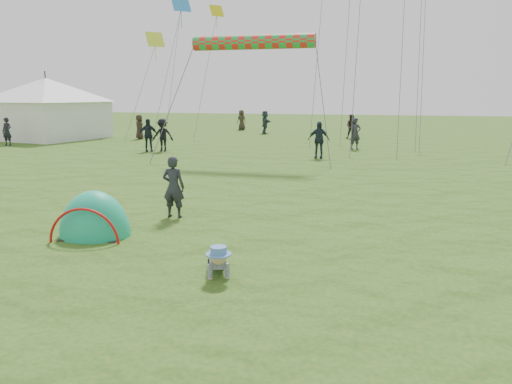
% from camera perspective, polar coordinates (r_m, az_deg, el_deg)
% --- Properties ---
extents(ground, '(140.00, 140.00, 0.00)m').
position_cam_1_polar(ground, '(8.85, -12.55, -9.54)').
color(ground, '#214E18').
extents(crawling_toddler, '(0.82, 0.95, 0.61)m').
position_cam_1_polar(crawling_toddler, '(8.66, -4.38, -7.63)').
color(crawling_toddler, black).
rests_on(crawling_toddler, ground).
extents(popup_tent, '(1.77, 1.54, 2.03)m').
position_cam_1_polar(popup_tent, '(11.64, -17.88, -4.77)').
color(popup_tent, '#0F9496').
rests_on(popup_tent, ground).
extents(standing_adult, '(0.58, 0.39, 1.57)m').
position_cam_1_polar(standing_adult, '(12.72, -9.40, 0.57)').
color(standing_adult, '#25252B').
rests_on(standing_adult, ground).
extents(event_marquee, '(7.60, 7.60, 4.48)m').
position_cam_1_polar(event_marquee, '(37.87, -22.73, 9.02)').
color(event_marquee, white).
rests_on(event_marquee, ground).
extents(crowd_person_0, '(0.78, 0.70, 1.78)m').
position_cam_1_polar(crowd_person_0, '(28.83, 11.29, 6.56)').
color(crowd_person_0, '#2D2C36').
rests_on(crowd_person_0, ground).
extents(crowd_person_2, '(1.11, 0.92, 1.78)m').
position_cam_1_polar(crowd_person_2, '(27.82, -12.24, 6.36)').
color(crowd_person_2, '#1F2733').
rests_on(crowd_person_2, ground).
extents(crowd_person_4, '(0.91, 0.98, 1.68)m').
position_cam_1_polar(crowd_person_4, '(35.67, -13.19, 7.25)').
color(crowd_person_4, '#2F221F').
rests_on(crowd_person_4, ground).
extents(crowd_person_6, '(0.63, 0.42, 1.70)m').
position_cam_1_polar(crowd_person_6, '(33.95, -26.58, 6.20)').
color(crowd_person_6, black).
rests_on(crowd_person_6, ground).
extents(crowd_person_7, '(0.87, 0.70, 1.70)m').
position_cam_1_polar(crowd_person_7, '(35.67, 10.89, 7.35)').
color(crowd_person_7, '#2E241F').
rests_on(crowd_person_7, ground).
extents(crowd_person_8, '(1.06, 0.48, 1.78)m').
position_cam_1_polar(crowd_person_8, '(24.54, 7.18, 5.93)').
color(crowd_person_8, '#23303B').
rests_on(crowd_person_8, ground).
extents(crowd_person_9, '(1.26, 0.89, 1.77)m').
position_cam_1_polar(crowd_person_9, '(27.74, -10.62, 6.41)').
color(crowd_person_9, black).
rests_on(crowd_person_9, ground).
extents(crowd_person_10, '(0.98, 0.99, 1.73)m').
position_cam_1_polar(crowd_person_10, '(43.67, -1.67, 8.23)').
color(crowd_person_10, '#31271C').
rests_on(crowd_person_10, ground).
extents(crowd_person_11, '(1.30, 1.70, 1.80)m').
position_cam_1_polar(crowd_person_11, '(39.76, 1.04, 7.99)').
color(crowd_person_11, '#2F414B').
rests_on(crowd_person_11, ground).
extents(rainbow_tube_kite, '(5.58, 0.64, 0.64)m').
position_cam_1_polar(rainbow_tube_kite, '(23.20, -0.34, 16.76)').
color(rainbow_tube_kite, red).
extents(diamond_kite_2, '(1.04, 1.04, 0.85)m').
position_cam_1_polar(diamond_kite_2, '(38.33, -4.52, 19.95)').
color(diamond_kite_2, yellow).
extents(diamond_kite_8, '(1.34, 1.34, 1.09)m').
position_cam_1_polar(diamond_kite_8, '(38.50, -11.46, 16.72)').
color(diamond_kite_8, yellow).
extents(diamond_kite_10, '(1.28, 1.28, 1.05)m').
position_cam_1_polar(diamond_kite_10, '(34.94, -8.58, 20.51)').
color(diamond_kite_10, '#2E8CD3').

